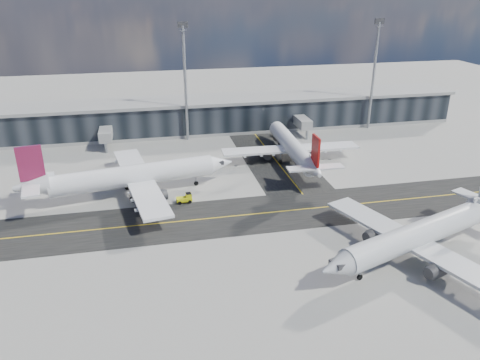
{
  "coord_description": "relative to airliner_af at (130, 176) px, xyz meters",
  "views": [
    {
      "loc": [
        -10.65,
        -66.88,
        37.74
      ],
      "look_at": [
        5.23,
        7.96,
        5.0
      ],
      "focal_mm": 35.0,
      "sensor_mm": 36.0,
      "label": 1
    }
  ],
  "objects": [
    {
      "name": "ground",
      "position": [
        14.01,
        -16.37,
        -3.96
      ],
      "size": [
        300.0,
        300.0,
        0.0
      ],
      "primitive_type": "plane",
      "color": "gray",
      "rests_on": "ground"
    },
    {
      "name": "taxiway_lanes",
      "position": [
        17.92,
        -5.63,
        -3.95
      ],
      "size": [
        180.0,
        63.0,
        0.03
      ],
      "color": "black",
      "rests_on": "ground"
    },
    {
      "name": "terminal_concourse",
      "position": [
        14.05,
        38.56,
        0.13
      ],
      "size": [
        152.0,
        19.8,
        8.8
      ],
      "color": "black",
      "rests_on": "ground"
    },
    {
      "name": "floodlight_masts",
      "position": [
        14.01,
        31.63,
        11.64
      ],
      "size": [
        102.5,
        0.7,
        28.9
      ],
      "color": "gray",
      "rests_on": "ground"
    },
    {
      "name": "airliner_af",
      "position": [
        0.0,
        0.0,
        0.0
      ],
      "size": [
        40.43,
        34.63,
        11.99
      ],
      "rotation": [
        0.0,
        0.0,
        -1.4
      ],
      "color": "white",
      "rests_on": "ground"
    },
    {
      "name": "airliner_redtail",
      "position": [
        35.19,
        10.5,
        -0.37
      ],
      "size": [
        31.21,
        36.67,
        10.88
      ],
      "rotation": [
        0.0,
        0.0,
        -0.03
      ],
      "color": "white",
      "rests_on": "ground"
    },
    {
      "name": "airliner_near",
      "position": [
        41.54,
        -30.4,
        -0.3
      ],
      "size": [
        36.35,
        31.4,
        11.09
      ],
      "rotation": [
        0.0,
        0.0,
        1.91
      ],
      "color": "silver",
      "rests_on": "ground"
    },
    {
      "name": "baggage_tug",
      "position": [
        9.67,
        -5.2,
        -3.07
      ],
      "size": [
        2.91,
        1.61,
        1.77
      ],
      "rotation": [
        0.0,
        0.0,
        -1.51
      ],
      "color": "#D0D50B",
      "rests_on": "ground"
    },
    {
      "name": "service_van",
      "position": [
        37.47,
        27.63,
        -3.21
      ],
      "size": [
        2.67,
        5.5,
        1.51
      ],
      "primitive_type": "imported",
      "rotation": [
        0.0,
        0.0,
        0.03
      ],
      "color": "white",
      "rests_on": "ground"
    }
  ]
}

